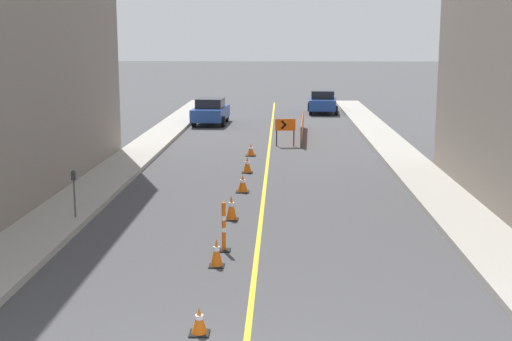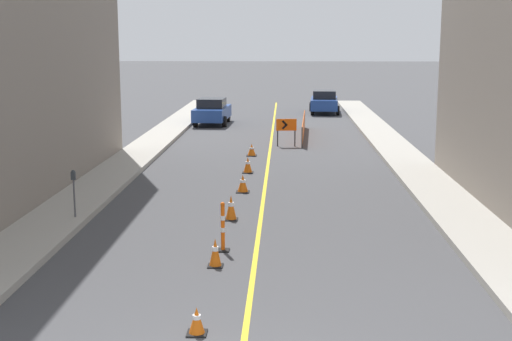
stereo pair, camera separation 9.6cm
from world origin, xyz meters
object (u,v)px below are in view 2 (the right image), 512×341
traffic_cone_third (231,208)px  traffic_cone_fifth (248,165)px  traffic_cone_second (215,253)px  parked_car_curb_near (212,111)px  parking_meter_near_curb (74,184)px  delineator_post_front (223,230)px  parked_car_curb_mid (324,102)px  traffic_cone_fourth (243,184)px  arrow_barricade_primary (286,126)px  traffic_cone_farthest (252,150)px  traffic_cone_nearest (197,321)px

traffic_cone_third → traffic_cone_fifth: size_ratio=1.16×
traffic_cone_second → parked_car_curb_near: 27.22m
parking_meter_near_curb → delineator_post_front: bearing=-29.5°
traffic_cone_third → parked_car_curb_mid: size_ratio=0.17×
traffic_cone_third → traffic_cone_fifth: traffic_cone_third is taller
traffic_cone_fourth → arrow_barricade_primary: 10.53m
parked_car_curb_near → parking_meter_near_curb: bearing=-90.6°
traffic_cone_farthest → traffic_cone_fourth: bearing=-89.6°
traffic_cone_second → traffic_cone_fourth: bearing=88.8°
traffic_cone_fifth → traffic_cone_fourth: bearing=-89.8°
traffic_cone_fourth → parked_car_curb_near: bearing=98.9°
traffic_cone_second → parked_car_curb_mid: 34.08m
traffic_cone_second → delineator_post_front: 1.23m
traffic_cone_fourth → delineator_post_front: (-0.09, -6.77, 0.24)m
traffic_cone_nearest → traffic_cone_third: (0.01, 8.04, 0.12)m
traffic_cone_fifth → traffic_cone_third: bearing=-90.8°
traffic_cone_fourth → parked_car_curb_mid: parked_car_curb_mid is taller
parking_meter_near_curb → traffic_cone_fifth: bearing=60.2°
traffic_cone_fourth → parking_meter_near_curb: (-4.49, -4.28, 0.84)m
traffic_cone_fifth → parked_car_curb_mid: (4.14, 22.29, 0.49)m
traffic_cone_third → traffic_cone_fourth: bearing=88.2°
traffic_cone_third → parked_car_curb_near: parked_car_curb_near is taller
parked_car_curb_near → traffic_cone_farthest: bearing=-72.7°
arrow_barricade_primary → parking_meter_near_curb: size_ratio=0.99×
traffic_cone_second → traffic_cone_farthest: bearing=89.6°
delineator_post_front → parked_car_curb_mid: (4.22, 32.59, 0.26)m
traffic_cone_second → parked_car_curb_mid: bearing=82.8°
traffic_cone_nearest → traffic_cone_fourth: 11.77m
traffic_cone_nearest → parked_car_curb_mid: parked_car_curb_mid is taller
traffic_cone_farthest → parking_meter_near_curb: size_ratio=0.40×
parked_car_curb_near → parking_meter_near_curb: size_ratio=3.25×
arrow_barricade_primary → parked_car_curb_near: parked_car_curb_near is taller
traffic_cone_fifth → delineator_post_front: 10.30m
traffic_cone_nearest → parked_car_curb_mid: 37.84m
traffic_cone_second → delineator_post_front: size_ratio=0.54×
traffic_cone_fourth → parked_car_curb_near: size_ratio=0.14×
traffic_cone_fifth → parking_meter_near_curb: bearing=-119.8°
traffic_cone_fourth → parking_meter_near_curb: size_ratio=0.45×
traffic_cone_farthest → parked_car_curb_mid: 18.74m
traffic_cone_fifth → delineator_post_front: bearing=-90.4°
traffic_cone_second → traffic_cone_third: size_ratio=0.92×
traffic_cone_fourth → traffic_cone_fifth: size_ratio=0.97×
parking_meter_near_curb → traffic_cone_third: bearing=7.2°
traffic_cone_third → delineator_post_front: 3.04m
traffic_cone_third → traffic_cone_farthest: bearing=89.6°
traffic_cone_fifth → parked_car_curb_near: 15.84m
traffic_cone_fourth → parking_meter_near_curb: 6.26m
traffic_cone_nearest → delineator_post_front: (0.03, 5.00, 0.29)m
traffic_cone_fourth → arrow_barricade_primary: size_ratio=0.45×
traffic_cone_second → parked_car_curb_near: size_ratio=0.15×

